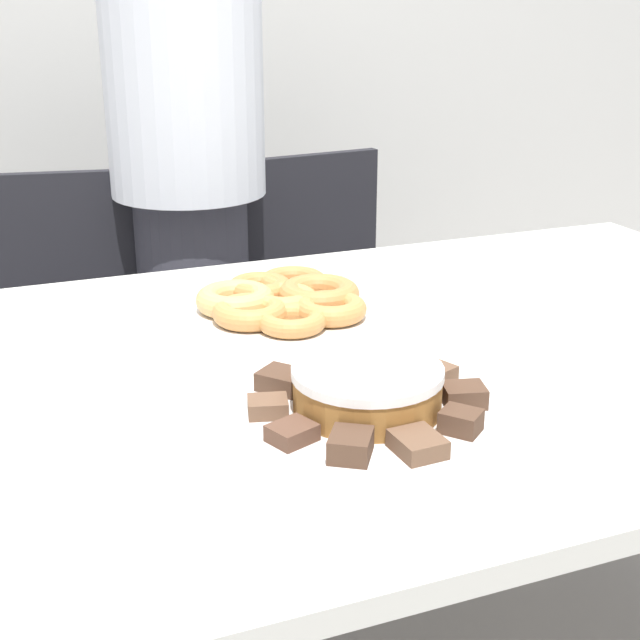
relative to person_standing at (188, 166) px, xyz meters
name	(u,v)px	position (x,y,z in m)	size (l,w,h in m)	color
table	(351,405)	(0.01, -0.91, -0.20)	(1.74, 1.02, 0.77)	silver
person_standing	(188,166)	(0.00, 0.00, 0.00)	(0.35, 0.35, 1.69)	#383842
office_chair_left	(59,388)	(-0.34, -0.06, -0.47)	(0.51, 0.51, 0.89)	black
office_chair_right	(335,347)	(0.34, -0.06, -0.47)	(0.49, 0.49, 0.89)	black
plate_cake	(367,413)	(-0.05, -1.10, -0.12)	(0.33, 0.33, 0.01)	white
plate_donuts	(284,313)	(-0.02, -0.72, -0.12)	(0.33, 0.33, 0.01)	white
frosted_cake	(367,388)	(-0.05, -1.10, -0.08)	(0.19, 0.19, 0.06)	#9E662D
lamington_0	(461,421)	(0.03, -1.19, -0.10)	(0.06, 0.06, 0.03)	#513828
lamington_1	(464,395)	(0.07, -1.13, -0.10)	(0.06, 0.06, 0.02)	#513828
lamington_2	(432,374)	(0.06, -1.06, -0.10)	(0.07, 0.06, 0.02)	brown
lamington_3	(380,362)	(0.02, -1.00, -0.10)	(0.06, 0.06, 0.02)	#513828
lamington_4	(325,366)	(-0.06, -0.98, -0.10)	(0.05, 0.05, 0.02)	brown
lamington_5	(282,380)	(-0.13, -1.00, -0.10)	(0.07, 0.07, 0.02)	#513828
lamington_6	(268,407)	(-0.17, -1.07, -0.10)	(0.06, 0.05, 0.02)	brown
lamington_7	(292,433)	(-0.16, -1.14, -0.10)	(0.06, 0.06, 0.02)	brown
lamington_8	(351,445)	(-0.12, -1.20, -0.10)	(0.07, 0.07, 0.03)	#513828
lamington_9	(418,444)	(-0.04, -1.22, -0.10)	(0.05, 0.06, 0.02)	brown
donut_0	(284,300)	(-0.02, -0.72, -0.09)	(0.11, 0.11, 0.03)	tan
donut_1	(292,321)	(-0.04, -0.81, -0.10)	(0.11, 0.11, 0.03)	#D18E4C
donut_2	(331,309)	(0.03, -0.78, -0.09)	(0.11, 0.11, 0.03)	#D18E4C
donut_3	(319,294)	(0.04, -0.72, -0.09)	(0.13, 0.13, 0.04)	#C68447
donut_4	(293,282)	(0.02, -0.63, -0.09)	(0.12, 0.12, 0.03)	#C68447
donut_5	(260,288)	(-0.04, -0.65, -0.09)	(0.11, 0.11, 0.04)	#C68447
donut_6	(235,299)	(-0.10, -0.69, -0.09)	(0.13, 0.13, 0.04)	#E5AD66
donut_7	(250,312)	(-0.09, -0.75, -0.09)	(0.12, 0.12, 0.03)	#D18E4C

